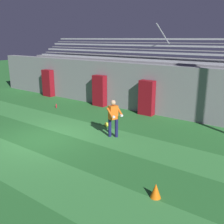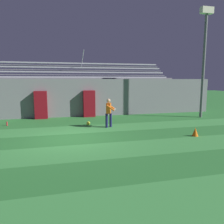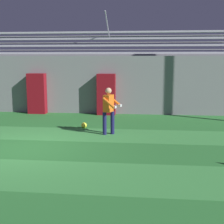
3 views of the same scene
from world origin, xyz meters
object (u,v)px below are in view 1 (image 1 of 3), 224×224
(goalkeeper, at_px, (113,116))
(soccer_ball, at_px, (107,125))
(padding_pillar_gate_right, at_px, (147,98))
(water_bottle, at_px, (56,106))
(padding_pillar_gate_left, at_px, (100,91))
(padding_pillar_far_left, at_px, (48,83))
(traffic_cone, at_px, (156,191))

(goalkeeper, height_order, soccer_ball, goalkeeper)
(padding_pillar_gate_right, xyz_separation_m, soccer_ball, (-0.50, -3.03, -0.87))
(goalkeeper, xyz_separation_m, water_bottle, (-5.85, 1.92, -0.83))
(padding_pillar_gate_left, xyz_separation_m, water_bottle, (-1.85, -2.03, -0.86))
(padding_pillar_far_left, height_order, goalkeeper, padding_pillar_far_left)
(soccer_ball, xyz_separation_m, water_bottle, (-4.77, 1.00, 0.01))
(water_bottle, bearing_deg, padding_pillar_gate_left, 47.63)
(padding_pillar_far_left, bearing_deg, padding_pillar_gate_left, 0.00)
(padding_pillar_far_left, relative_size, traffic_cone, 4.67)
(padding_pillar_gate_right, height_order, soccer_ball, padding_pillar_gate_right)
(padding_pillar_gate_right, distance_m, goalkeeper, 3.99)
(padding_pillar_gate_right, xyz_separation_m, padding_pillar_far_left, (-8.37, 0.00, 0.00))
(water_bottle, bearing_deg, padding_pillar_gate_right, 21.06)
(padding_pillar_far_left, distance_m, goalkeeper, 9.78)
(soccer_ball, relative_size, traffic_cone, 0.52)
(soccer_ball, bearing_deg, traffic_cone, -39.67)
(padding_pillar_gate_left, bearing_deg, goalkeeper, -44.61)
(goalkeeper, xyz_separation_m, soccer_ball, (-1.08, 0.92, -0.84))
(traffic_cone, height_order, water_bottle, traffic_cone)
(padding_pillar_gate_left, height_order, soccer_ball, padding_pillar_gate_left)
(padding_pillar_gate_left, xyz_separation_m, traffic_cone, (7.64, -6.94, -0.77))
(traffic_cone, bearing_deg, soccer_ball, 140.33)
(goalkeeper, bearing_deg, padding_pillar_far_left, 156.19)
(padding_pillar_gate_right, bearing_deg, soccer_ball, -99.37)
(padding_pillar_gate_right, relative_size, goalkeeper, 1.17)
(padding_pillar_gate_left, relative_size, traffic_cone, 4.67)
(padding_pillar_gate_right, xyz_separation_m, traffic_cone, (4.21, -6.94, -0.77))
(soccer_ball, bearing_deg, water_bottle, 168.16)
(padding_pillar_gate_right, bearing_deg, traffic_cone, -58.73)
(soccer_ball, bearing_deg, padding_pillar_gate_left, 133.94)
(padding_pillar_gate_left, height_order, padding_pillar_gate_right, same)
(traffic_cone, xyz_separation_m, water_bottle, (-9.49, 4.91, -0.09))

